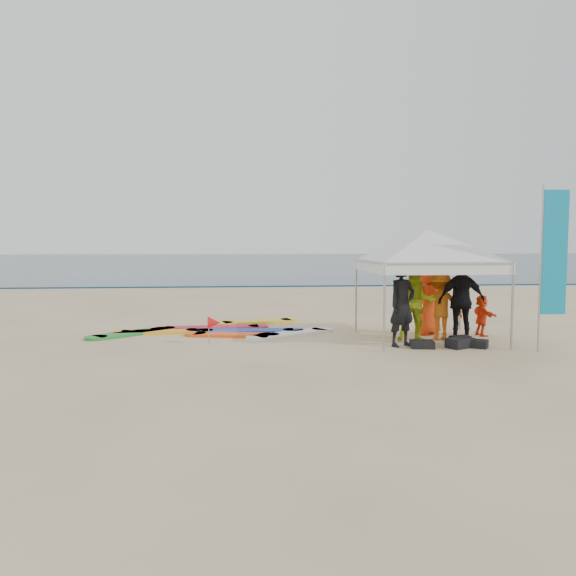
# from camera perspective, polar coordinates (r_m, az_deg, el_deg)

# --- Properties ---
(ground) EXTENTS (120.00, 120.00, 0.00)m
(ground) POSITION_cam_1_polar(r_m,az_deg,el_deg) (11.24, -3.86, -7.21)
(ground) COLOR beige
(ground) RESTS_ON ground
(ocean) EXTENTS (160.00, 84.00, 0.08)m
(ocean) POSITION_cam_1_polar(r_m,az_deg,el_deg) (71.03, -4.98, 2.76)
(ocean) COLOR #0C2633
(ocean) RESTS_ON ground
(shoreline_foam) EXTENTS (160.00, 1.20, 0.01)m
(shoreline_foam) POSITION_cam_1_polar(r_m,az_deg,el_deg) (29.29, -4.69, 0.09)
(shoreline_foam) COLOR silver
(shoreline_foam) RESTS_ON ground
(person_black_a) EXTENTS (0.81, 0.70, 1.87)m
(person_black_a) POSITION_cam_1_polar(r_m,az_deg,el_deg) (12.69, 11.52, -1.67)
(person_black_a) COLOR black
(person_black_a) RESTS_ON ground
(person_yellow) EXTENTS (0.97, 0.80, 1.86)m
(person_yellow) POSITION_cam_1_polar(r_m,az_deg,el_deg) (13.43, 12.91, -1.37)
(person_yellow) COLOR #A5BA1A
(person_yellow) RESTS_ON ground
(person_orange_a) EXTENTS (1.12, 0.74, 1.62)m
(person_orange_a) POSITION_cam_1_polar(r_m,az_deg,el_deg) (13.83, 15.24, -1.74)
(person_orange_a) COLOR #D56112
(person_orange_a) RESTS_ON ground
(person_black_b) EXTENTS (1.15, 0.53, 1.92)m
(person_black_b) POSITION_cam_1_polar(r_m,az_deg,el_deg) (13.65, 17.22, -1.23)
(person_black_b) COLOR black
(person_black_b) RESTS_ON ground
(person_orange_b) EXTENTS (1.01, 0.92, 1.74)m
(person_orange_b) POSITION_cam_1_polar(r_m,az_deg,el_deg) (14.45, 14.09, -1.21)
(person_orange_b) COLOR #F14515
(person_orange_b) RESTS_ON ground
(person_seated) EXTENTS (0.38, 0.97, 1.02)m
(person_seated) POSITION_cam_1_polar(r_m,az_deg,el_deg) (14.70, 19.08, -2.64)
(person_seated) COLOR #F34215
(person_seated) RESTS_ON ground
(canopy_tent) EXTENTS (3.96, 3.96, 2.98)m
(canopy_tent) POSITION_cam_1_polar(r_m,az_deg,el_deg) (13.59, 14.05, 5.73)
(canopy_tent) COLOR #A5A5A8
(canopy_tent) RESTS_ON ground
(feather_flag) EXTENTS (0.59, 0.04, 3.50)m
(feather_flag) POSITION_cam_1_polar(r_m,az_deg,el_deg) (12.98, 25.33, 3.10)
(feather_flag) COLOR #A5A5A8
(feather_flag) RESTS_ON ground
(marker_pennant) EXTENTS (0.28, 0.28, 0.64)m
(marker_pennant) POSITION_cam_1_polar(r_m,az_deg,el_deg) (12.83, -7.53, -3.52)
(marker_pennant) COLOR #A5A5A8
(marker_pennant) RESTS_ON ground
(gear_pile) EXTENTS (1.76, 0.83, 0.22)m
(gear_pile) POSITION_cam_1_polar(r_m,az_deg,el_deg) (12.96, 16.46, -5.37)
(gear_pile) COLOR black
(gear_pile) RESTS_ON ground
(surfboard_spread) EXTENTS (5.89, 3.48, 0.07)m
(surfboard_spread) POSITION_cam_1_polar(r_m,az_deg,el_deg) (14.71, -6.79, -4.28)
(surfboard_spread) COLOR #C5173E
(surfboard_spread) RESTS_ON ground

